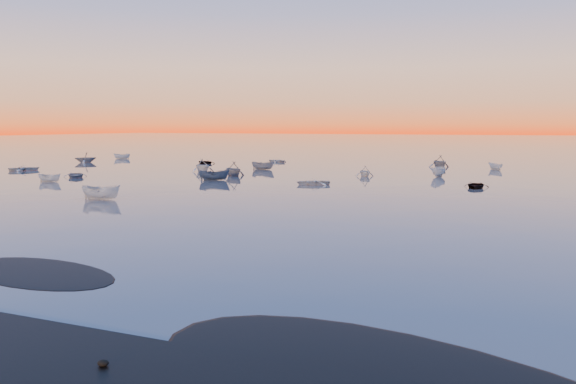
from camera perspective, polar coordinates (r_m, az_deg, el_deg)
The scene contains 5 objects.
ground at distance 118.90m, azimuth 14.12°, elevation 3.28°, with size 600.00×600.00×0.00m, color #6A5E58.
mud_lobes at distance 24.74m, azimuth -23.10°, elevation -9.95°, with size 140.00×6.00×0.07m, color black, non-canonical shape.
moored_fleet at distance 72.84m, azimuth 8.72°, elevation 1.29°, with size 124.00×58.00×1.20m, color white, non-canonical shape.
boat_near_left at distance 79.61m, azimuth -20.76°, elevation 1.39°, with size 4.10×1.71×1.03m, color slate.
boat_near_center at distance 55.36m, azimuth -18.42°, elevation -0.71°, with size 4.00×1.69×1.38m, color white.
Camera 1 is at (17.13, -17.46, 6.92)m, focal length 35.00 mm.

